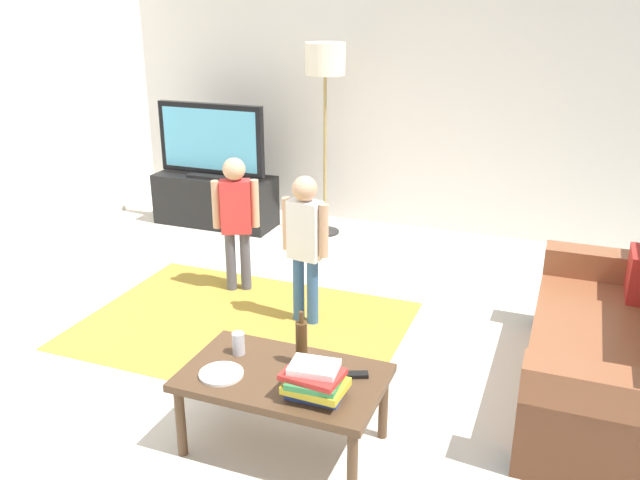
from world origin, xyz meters
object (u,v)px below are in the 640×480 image
at_px(tv, 211,141).
at_px(child_center, 305,237).
at_px(couch, 621,354).
at_px(child_near_tv, 236,212).
at_px(plate, 221,374).
at_px(coffee_table, 283,383).
at_px(tv_stand, 215,201).
at_px(soda_can, 238,343).
at_px(book_stack, 315,381).
at_px(bottle, 302,343).
at_px(tv_remote, 351,375).
at_px(floor_lamp, 325,70).

distance_m(tv, child_center, 2.32).
xyz_separation_m(tv, couch, (3.67, -1.87, -0.56)).
xyz_separation_m(child_near_tv, plate, (0.84, -1.76, -0.21)).
height_order(coffee_table, plate, plate).
bearing_deg(couch, tv_stand, 152.68).
bearing_deg(soda_can, child_near_tv, 118.13).
relative_size(couch, plate, 8.18).
bearing_deg(child_near_tv, tv, 126.14).
height_order(child_near_tv, soda_can, child_near_tv).
bearing_deg(book_stack, child_center, 114.05).
relative_size(child_center, bottle, 3.58).
xyz_separation_m(bottle, plate, (-0.33, -0.24, -0.12)).
xyz_separation_m(tv_remote, soda_can, (-0.62, 0.00, 0.05)).
distance_m(tv, soda_can, 3.38).
height_order(couch, floor_lamp, floor_lamp).
bearing_deg(tv_stand, tv, -90.00).
distance_m(floor_lamp, child_center, 2.08).
bearing_deg(coffee_table, plate, -156.78).
height_order(tv_stand, plate, tv_stand).
relative_size(child_center, soda_can, 8.84).
distance_m(tv_stand, coffee_table, 3.62).
height_order(tv_stand, couch, couch).
bearing_deg(plate, floor_lamp, 101.98).
bearing_deg(book_stack, tv_remote, 66.15).
bearing_deg(plate, soda_can, 95.27).
bearing_deg(coffee_table, tv_stand, 124.99).
height_order(child_center, coffee_table, child_center).
height_order(tv_stand, floor_lamp, floor_lamp).
bearing_deg(tv_remote, floor_lamp, 89.94).
height_order(floor_lamp, tv_remote, floor_lamp).
distance_m(book_stack, plate, 0.51).
relative_size(child_center, tv_remote, 6.24).
bearing_deg(child_near_tv, soda_can, -61.87).
bearing_deg(bottle, couch, 31.74).
height_order(tv_stand, tv, tv).
relative_size(tv, plate, 5.00).
xyz_separation_m(tv_stand, tv_remote, (2.40, -2.87, 0.19)).
height_order(tv, couch, tv).
distance_m(tv_stand, plate, 3.58).
xyz_separation_m(tv_stand, bottle, (2.13, -2.85, 0.30)).
xyz_separation_m(floor_lamp, soda_can, (0.67, -3.02, -1.06)).
bearing_deg(child_center, couch, -7.16).
height_order(floor_lamp, plate, floor_lamp).
height_order(soda_can, plate, soda_can).
bearing_deg(plate, tv_stand, 120.21).
bearing_deg(couch, plate, -147.47).
relative_size(couch, tv_remote, 10.59).
bearing_deg(tv_stand, coffee_table, -55.01).
bearing_deg(coffee_table, couch, 34.00).
distance_m(tv_stand, floor_lamp, 1.72).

